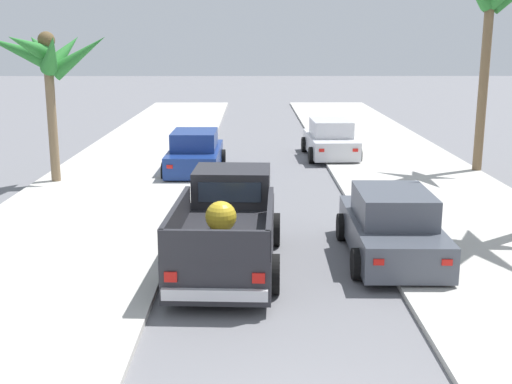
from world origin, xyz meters
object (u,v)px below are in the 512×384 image
(car_left_mid, at_px, (195,154))
(palm_tree_right_fore, at_px, (47,57))
(car_right_near, at_px, (391,227))
(pickup_truck, at_px, (228,228))
(palm_tree_left_mid, at_px, (491,9))
(car_left_near, at_px, (330,140))

(car_left_mid, distance_m, palm_tree_right_fore, 5.90)
(car_right_near, distance_m, car_left_mid, 10.54)
(pickup_truck, bearing_deg, car_left_mid, 99.01)
(car_left_mid, xyz_separation_m, palm_tree_left_mid, (10.14, -0.03, 4.95))
(car_left_near, distance_m, car_right_near, 12.42)
(pickup_truck, relative_size, car_right_near, 1.23)
(pickup_truck, relative_size, palm_tree_left_mid, 0.77)
(car_left_mid, bearing_deg, pickup_truck, -80.99)
(car_left_near, relative_size, car_right_near, 1.00)
(car_left_near, height_order, car_left_mid, same)
(car_left_near, bearing_deg, pickup_truck, -106.14)
(palm_tree_right_fore, bearing_deg, pickup_truck, -52.48)
(palm_tree_right_fore, bearing_deg, car_left_near, 27.10)
(palm_tree_left_mid, bearing_deg, car_left_mid, 179.86)
(pickup_truck, bearing_deg, car_left_near, 73.86)
(pickup_truck, height_order, palm_tree_left_mid, palm_tree_left_mid)
(palm_tree_left_mid, bearing_deg, car_right_near, -118.85)
(car_left_near, height_order, car_right_near, same)
(car_left_near, relative_size, palm_tree_right_fore, 0.86)
(car_left_mid, bearing_deg, palm_tree_right_fore, -158.33)
(car_right_near, xyz_separation_m, palm_tree_left_mid, (5.08, 9.23, 4.95))
(car_right_near, height_order, palm_tree_right_fore, palm_tree_right_fore)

